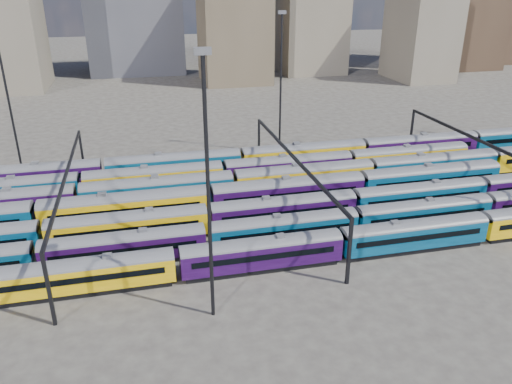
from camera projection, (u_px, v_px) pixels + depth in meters
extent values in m
plane|color=#3D3833|center=(224.00, 215.00, 70.05)|extent=(500.00, 500.00, 0.00)
cube|color=black|center=(88.00, 289.00, 52.80)|extent=(17.47, 2.27, 0.64)
cube|color=#CB9908|center=(86.00, 276.00, 52.15)|extent=(18.39, 2.67, 2.67)
cylinder|color=#4C4C51|center=(84.00, 265.00, 51.62)|extent=(18.39, 2.67, 2.67)
cube|color=black|center=(85.00, 280.00, 50.81)|extent=(16.19, 0.06, 0.69)
cube|color=black|center=(87.00, 266.00, 53.23)|extent=(16.19, 0.06, 0.69)
cube|color=slate|center=(83.00, 259.00, 51.34)|extent=(0.92, 0.83, 0.32)
cube|color=black|center=(262.00, 267.00, 56.89)|extent=(17.47, 2.27, 0.64)
cube|color=#1E0633|center=(262.00, 254.00, 56.24)|extent=(18.39, 2.67, 2.67)
cylinder|color=#4C4C51|center=(262.00, 244.00, 55.71)|extent=(18.39, 2.67, 2.67)
cube|color=black|center=(265.00, 257.00, 54.90)|extent=(16.19, 0.06, 0.69)
cube|color=black|center=(259.00, 246.00, 57.32)|extent=(16.19, 0.06, 0.69)
cube|color=slate|center=(262.00, 238.00, 55.43)|extent=(0.92, 0.83, 0.32)
cube|color=black|center=(412.00, 247.00, 60.98)|extent=(17.47, 2.27, 0.64)
cube|color=#053553|center=(414.00, 235.00, 60.33)|extent=(18.39, 2.67, 2.67)
cylinder|color=#4C4C51|center=(415.00, 225.00, 59.80)|extent=(18.39, 2.67, 2.67)
cube|color=black|center=(420.00, 238.00, 58.99)|extent=(16.19, 0.06, 0.69)
cube|color=black|center=(408.00, 228.00, 61.41)|extent=(16.19, 0.06, 0.69)
cube|color=slate|center=(416.00, 220.00, 59.52)|extent=(0.92, 0.83, 0.32)
cube|color=black|center=(126.00, 260.00, 58.11)|extent=(17.60, 2.28, 0.65)
cube|color=#1E0633|center=(125.00, 248.00, 57.46)|extent=(18.53, 2.69, 2.69)
cylinder|color=#4C4C51|center=(123.00, 238.00, 56.93)|extent=(18.53, 2.69, 2.69)
cube|color=black|center=(124.00, 251.00, 56.11)|extent=(16.31, 0.06, 0.69)
cube|color=black|center=(124.00, 240.00, 58.55)|extent=(16.31, 0.06, 0.69)
cube|color=slate|center=(123.00, 232.00, 56.64)|extent=(0.93, 0.83, 0.32)
cube|color=black|center=(284.00, 242.00, 62.23)|extent=(17.60, 2.28, 0.65)
cube|color=#053553|center=(284.00, 230.00, 61.57)|extent=(18.53, 2.69, 2.69)
cylinder|color=#4C4C51|center=(284.00, 220.00, 61.05)|extent=(18.53, 2.69, 2.69)
cube|color=black|center=(287.00, 233.00, 60.23)|extent=(16.31, 0.06, 0.69)
cube|color=black|center=(281.00, 223.00, 62.67)|extent=(16.31, 0.06, 0.69)
cube|color=slate|center=(284.00, 215.00, 60.76)|extent=(0.93, 0.83, 0.32)
cube|color=black|center=(421.00, 225.00, 66.35)|extent=(17.60, 2.28, 0.65)
cube|color=#053553|center=(423.00, 214.00, 65.69)|extent=(18.53, 2.69, 2.69)
cylinder|color=#4C4C51|center=(424.00, 205.00, 65.16)|extent=(18.53, 2.69, 2.69)
cube|color=black|center=(429.00, 216.00, 64.35)|extent=(16.31, 0.06, 0.69)
cube|color=black|center=(418.00, 208.00, 66.78)|extent=(16.31, 0.06, 0.69)
cube|color=slate|center=(425.00, 200.00, 64.88)|extent=(0.93, 0.83, 0.32)
cube|color=black|center=(130.00, 240.00, 62.68)|extent=(18.52, 2.40, 0.68)
cube|color=#CB9908|center=(129.00, 227.00, 61.98)|extent=(19.49, 2.83, 2.83)
cylinder|color=#4C4C51|center=(127.00, 217.00, 61.43)|extent=(19.49, 2.83, 2.83)
cube|color=black|center=(128.00, 230.00, 60.57)|extent=(17.16, 0.06, 0.73)
cube|color=black|center=(128.00, 220.00, 63.13)|extent=(17.16, 0.06, 0.73)
cube|color=slate|center=(127.00, 212.00, 61.13)|extent=(0.97, 0.88, 0.34)
cube|color=black|center=(283.00, 223.00, 67.00)|extent=(18.52, 2.40, 0.68)
cube|color=#1E0633|center=(284.00, 211.00, 66.31)|extent=(19.49, 2.83, 2.83)
cylinder|color=#4C4C51|center=(284.00, 201.00, 65.75)|extent=(19.49, 2.83, 2.83)
cube|color=black|center=(287.00, 213.00, 64.90)|extent=(17.16, 0.06, 0.73)
cube|color=black|center=(281.00, 204.00, 67.46)|extent=(17.16, 0.06, 0.73)
cube|color=slate|center=(284.00, 196.00, 65.46)|extent=(0.97, 0.88, 0.34)
cube|color=black|center=(418.00, 208.00, 71.33)|extent=(18.52, 2.40, 0.68)
cube|color=#053553|center=(419.00, 197.00, 70.64)|extent=(19.49, 2.83, 2.83)
cylinder|color=#4C4C51|center=(421.00, 188.00, 70.08)|extent=(19.49, 2.83, 2.83)
cube|color=black|center=(425.00, 199.00, 69.22)|extent=(17.16, 0.06, 0.73)
cube|color=black|center=(415.00, 191.00, 71.78)|extent=(17.16, 0.06, 0.73)
cube|color=slate|center=(421.00, 183.00, 69.78)|extent=(0.97, 0.88, 0.34)
cube|color=black|center=(128.00, 222.00, 67.08)|extent=(20.79, 2.70, 0.77)
cube|color=#CB9908|center=(126.00, 209.00, 66.30)|extent=(21.89, 3.17, 3.17)
cylinder|color=#4C4C51|center=(125.00, 198.00, 65.68)|extent=(21.89, 3.17, 3.17)
cube|color=black|center=(126.00, 212.00, 64.72)|extent=(19.26, 0.06, 0.82)
cube|color=black|center=(126.00, 202.00, 67.59)|extent=(19.26, 0.06, 0.82)
cube|color=slate|center=(124.00, 192.00, 65.34)|extent=(1.09, 0.98, 0.38)
cube|color=black|center=(288.00, 206.00, 71.92)|extent=(20.79, 2.70, 0.77)
cube|color=#1E0633|center=(288.00, 193.00, 71.14)|extent=(21.89, 3.17, 3.17)
cylinder|color=#4C4C51|center=(288.00, 183.00, 70.52)|extent=(21.89, 3.17, 3.17)
cube|color=black|center=(292.00, 195.00, 69.56)|extent=(19.26, 0.06, 0.82)
cube|color=black|center=(285.00, 187.00, 72.43)|extent=(19.26, 0.06, 0.82)
cube|color=slate|center=(289.00, 178.00, 70.18)|extent=(1.09, 0.98, 0.38)
cube|color=black|center=(428.00, 192.00, 76.76)|extent=(20.79, 2.70, 0.77)
cube|color=#053553|center=(429.00, 180.00, 75.99)|extent=(21.89, 3.17, 3.17)
cylinder|color=#4C4C51|center=(431.00, 170.00, 75.36)|extent=(21.89, 3.17, 3.17)
cube|color=black|center=(436.00, 181.00, 74.40)|extent=(19.26, 0.06, 0.82)
cube|color=black|center=(424.00, 174.00, 77.27)|extent=(19.26, 0.06, 0.82)
cube|color=slate|center=(432.00, 165.00, 75.03)|extent=(1.09, 0.98, 0.38)
cube|color=black|center=(159.00, 204.00, 72.52)|extent=(20.39, 2.65, 0.75)
cube|color=#053553|center=(158.00, 192.00, 71.75)|extent=(21.47, 3.11, 3.11)
cylinder|color=#4C4C51|center=(158.00, 182.00, 71.14)|extent=(21.47, 3.11, 3.11)
cube|color=black|center=(159.00, 194.00, 70.20)|extent=(18.89, 0.06, 0.81)
cube|color=black|center=(158.00, 185.00, 73.02)|extent=(18.89, 0.06, 0.81)
cube|color=slate|center=(157.00, 176.00, 70.81)|extent=(1.07, 0.97, 0.38)
cube|color=black|center=(304.00, 190.00, 77.27)|extent=(20.39, 2.65, 0.75)
cube|color=#CB9908|center=(304.00, 179.00, 76.51)|extent=(21.47, 3.11, 3.11)
cylinder|color=#4C4C51|center=(304.00, 169.00, 75.89)|extent=(21.47, 3.11, 3.11)
cube|color=black|center=(308.00, 180.00, 74.95)|extent=(18.89, 0.06, 0.81)
cube|color=black|center=(301.00, 173.00, 77.77)|extent=(18.89, 0.06, 0.81)
cube|color=slate|center=(305.00, 164.00, 75.57)|extent=(1.07, 0.97, 0.38)
cube|color=black|center=(431.00, 178.00, 82.02)|extent=(20.39, 2.65, 0.75)
cube|color=#053553|center=(433.00, 167.00, 81.26)|extent=(21.47, 3.11, 3.11)
cylinder|color=#4C4C51|center=(434.00, 158.00, 80.64)|extent=(21.47, 3.11, 3.11)
cube|color=black|center=(438.00, 168.00, 79.70)|extent=(18.89, 0.06, 0.81)
cube|color=black|center=(428.00, 162.00, 82.52)|extent=(18.89, 0.06, 0.81)
cube|color=slate|center=(435.00, 153.00, 80.32)|extent=(1.07, 0.97, 0.38)
cube|color=black|center=(6.00, 205.00, 72.31)|extent=(19.75, 2.56, 0.73)
cube|color=#053553|center=(3.00, 193.00, 71.58)|extent=(20.78, 3.01, 3.01)
cylinder|color=#4C4C51|center=(1.00, 183.00, 70.98)|extent=(20.78, 3.01, 3.01)
cube|color=black|center=(0.00, 195.00, 70.07)|extent=(18.29, 0.06, 0.78)
cube|color=black|center=(5.00, 187.00, 72.80)|extent=(18.29, 0.06, 0.78)
cube|color=slate|center=(0.00, 178.00, 70.67)|extent=(1.04, 0.94, 0.36)
cube|color=black|center=(155.00, 191.00, 76.92)|extent=(19.75, 2.56, 0.73)
cube|color=#CB9908|center=(154.00, 180.00, 76.18)|extent=(20.78, 3.01, 3.01)
cylinder|color=#4C4C51|center=(154.00, 171.00, 75.59)|extent=(20.78, 3.01, 3.01)
cube|color=black|center=(155.00, 181.00, 74.67)|extent=(18.29, 0.06, 0.78)
cube|color=black|center=(154.00, 174.00, 77.40)|extent=(18.29, 0.06, 0.78)
cube|color=slate|center=(153.00, 166.00, 75.27)|extent=(1.04, 0.94, 0.36)
cube|color=black|center=(288.00, 179.00, 81.52)|extent=(19.75, 2.56, 0.73)
cube|color=#1E0633|center=(288.00, 169.00, 80.79)|extent=(20.78, 3.01, 3.01)
cylinder|color=#4C4C51|center=(289.00, 160.00, 80.19)|extent=(20.78, 3.01, 3.01)
cube|color=black|center=(291.00, 170.00, 79.28)|extent=(18.29, 0.06, 0.78)
cube|color=black|center=(286.00, 163.00, 82.01)|extent=(18.29, 0.06, 0.78)
cube|color=slate|center=(289.00, 155.00, 79.88)|extent=(1.04, 0.94, 0.36)
cube|color=black|center=(406.00, 169.00, 86.13)|extent=(19.75, 2.56, 0.73)
cube|color=#CB9908|center=(408.00, 158.00, 85.39)|extent=(20.78, 3.01, 3.01)
cylinder|color=#4C4C51|center=(409.00, 150.00, 84.80)|extent=(20.78, 3.01, 3.01)
cube|color=black|center=(413.00, 159.00, 83.88)|extent=(18.29, 0.06, 0.78)
cube|color=black|center=(404.00, 153.00, 86.61)|extent=(18.29, 0.06, 0.78)
cube|color=slate|center=(409.00, 145.00, 84.48)|extent=(1.04, 0.94, 0.36)
cube|color=black|center=(31.00, 190.00, 77.34)|extent=(20.54, 2.66, 0.76)
cube|color=#1E0633|center=(29.00, 178.00, 76.57)|extent=(21.62, 3.13, 3.13)
cylinder|color=#4C4C51|center=(27.00, 169.00, 75.95)|extent=(21.62, 3.13, 3.13)
cube|color=black|center=(26.00, 180.00, 75.01)|extent=(19.02, 0.06, 0.81)
cube|color=black|center=(30.00, 172.00, 77.84)|extent=(19.02, 0.06, 0.81)
cube|color=slate|center=(26.00, 164.00, 75.63)|extent=(1.08, 0.97, 0.38)
cube|color=black|center=(175.00, 178.00, 82.12)|extent=(20.54, 2.66, 0.76)
cube|color=#053553|center=(174.00, 167.00, 81.36)|extent=(21.62, 3.13, 3.13)
cylinder|color=#4C4C51|center=(174.00, 158.00, 80.74)|extent=(21.62, 3.13, 3.13)
cube|color=black|center=(175.00, 168.00, 79.79)|extent=(19.02, 0.06, 0.81)
cube|color=black|center=(173.00, 161.00, 82.63)|extent=(19.02, 0.06, 0.81)
cube|color=slate|center=(173.00, 153.00, 80.41)|extent=(1.08, 0.97, 0.38)
cube|color=black|center=(303.00, 167.00, 86.91)|extent=(20.54, 2.66, 0.76)
cube|color=#CB9908|center=(304.00, 156.00, 86.14)|extent=(21.62, 3.13, 3.13)
cylinder|color=#4C4C51|center=(304.00, 148.00, 85.52)|extent=(21.62, 3.13, 3.13)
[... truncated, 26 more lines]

